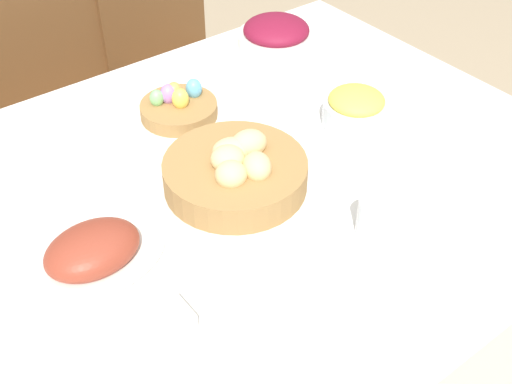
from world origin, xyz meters
TOP-DOWN VIEW (x-y plane):
  - dining_table at (0.00, 0.00)m, footprint 1.55×1.17m
  - chair_far_center at (0.02, 0.90)m, footprint 0.43×0.43m
  - chair_far_right at (0.42, 0.90)m, footprint 0.45×0.45m
  - bread_basket at (0.01, -0.01)m, footprint 0.30×0.30m
  - egg_basket at (0.06, 0.29)m, footprint 0.19×0.19m
  - ham_platter at (-0.32, -0.03)m, footprint 0.28×0.20m
  - beet_salad_bowl at (0.44, 0.39)m, footprint 0.21×0.21m
  - pineapple_bowl at (0.37, 0.01)m, footprint 0.16×0.16m
  - dinner_plate at (-0.09, -0.43)m, footprint 0.23×0.23m
  - fork at (-0.23, -0.43)m, footprint 0.02×0.18m
  - knife at (0.06, -0.43)m, footprint 0.02×0.18m
  - spoon at (0.09, -0.43)m, footprint 0.02×0.18m
  - drinking_cup at (0.14, -0.28)m, footprint 0.07×0.07m
  - butter_dish at (-0.31, -0.24)m, footprint 0.10×0.06m

SIDE VIEW (x-z plane):
  - dining_table at x=0.00m, z-range 0.00..0.76m
  - chair_far_center at x=0.02m, z-range 0.04..0.98m
  - chair_far_right at x=0.42m, z-range 0.04..0.98m
  - fork at x=-0.23m, z-range 0.76..0.76m
  - knife at x=0.06m, z-range 0.76..0.76m
  - spoon at x=0.09m, z-range 0.76..0.76m
  - dinner_plate at x=-0.09m, z-range 0.76..0.77m
  - butter_dish at x=-0.31m, z-range 0.76..0.79m
  - ham_platter at x=-0.32m, z-range 0.75..0.82m
  - egg_basket at x=0.06m, z-range 0.74..0.82m
  - drinking_cup at x=0.14m, z-range 0.76..0.84m
  - bread_basket at x=0.01m, z-range 0.74..0.85m
  - pineapple_bowl at x=0.37m, z-range 0.76..0.85m
  - beet_salad_bowl at x=0.44m, z-range 0.75..0.86m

